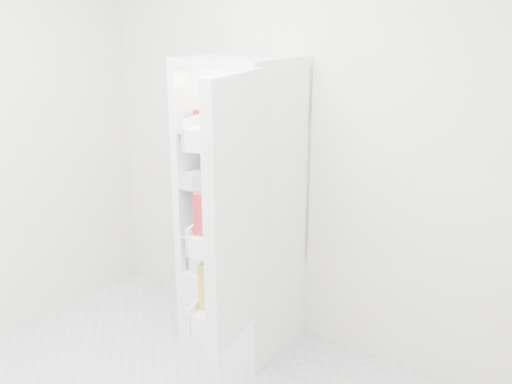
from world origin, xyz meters
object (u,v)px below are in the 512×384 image
Objects in this scene: red_cabbage at (250,220)px; refrigerator at (247,241)px; fridge_door at (231,215)px; mushroom_bowl at (228,222)px.

refrigerator is at bearing 140.63° from red_cabbage.
fridge_door reaches higher than red_cabbage.
fridge_door is (0.47, -0.58, 0.31)m from mushroom_bowl.
fridge_door reaches higher than mushroom_bowl.
refrigerator is 0.17m from mushroom_bowl.
red_cabbage is at bearing -39.37° from refrigerator.
mushroom_bowl is 0.81m from fridge_door.
refrigerator is 0.19m from red_cabbage.
refrigerator reaches higher than fridge_door.
mushroom_bowl is (-0.11, -0.05, 0.12)m from refrigerator.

